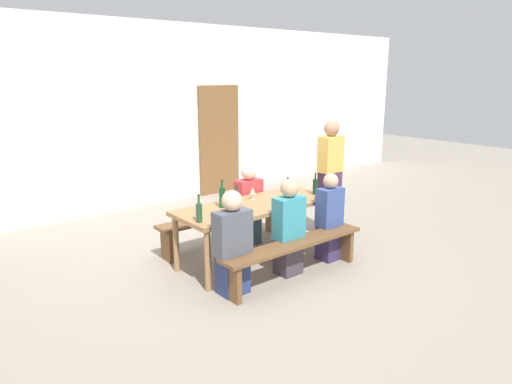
{
  "coord_description": "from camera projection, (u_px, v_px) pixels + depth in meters",
  "views": [
    {
      "loc": [
        -3.5,
        -4.31,
        2.32
      ],
      "look_at": [
        0.0,
        0.0,
        0.9
      ],
      "focal_mm": 32.65,
      "sensor_mm": 36.0,
      "label": 1
    }
  ],
  "objects": [
    {
      "name": "seated_guest_far_0",
      "position": [
        249.0,
        207.0,
        6.43
      ],
      "size": [
        0.36,
        0.24,
        1.11
      ],
      "rotation": [
        0.0,
        0.0,
        -1.57
      ],
      "color": "#355868",
      "rests_on": "ground"
    },
    {
      "name": "wine_glass_1",
      "position": [
        230.0,
        199.0,
        5.54
      ],
      "size": [
        0.07,
        0.07,
        0.17
      ],
      "color": "silver",
      "rests_on": "tasting_table"
    },
    {
      "name": "wine_bottle_0",
      "position": [
        222.0,
        197.0,
        5.58
      ],
      "size": [
        0.07,
        0.07,
        0.34
      ],
      "color": "#194723",
      "rests_on": "tasting_table"
    },
    {
      "name": "wooden_door",
      "position": [
        219.0,
        140.0,
        9.1
      ],
      "size": [
        0.9,
        0.06,
        2.1
      ],
      "primitive_type": "cube",
      "color": "brown",
      "rests_on": "ground"
    },
    {
      "name": "back_wall",
      "position": [
        135.0,
        116.0,
        8.06
      ],
      "size": [
        14.0,
        0.2,
        3.2
      ],
      "primitive_type": "cube",
      "color": "white",
      "rests_on": "ground"
    },
    {
      "name": "seated_guest_near_1",
      "position": [
        289.0,
        229.0,
        5.43
      ],
      "size": [
        0.37,
        0.24,
        1.15
      ],
      "rotation": [
        0.0,
        0.0,
        1.57
      ],
      "color": "#3F3642",
      "rests_on": "ground"
    },
    {
      "name": "standing_host",
      "position": [
        330.0,
        180.0,
        6.66
      ],
      "size": [
        0.35,
        0.24,
        1.68
      ],
      "rotation": [
        0.0,
        0.0,
        3.14
      ],
      "color": "#442A49",
      "rests_on": "ground"
    },
    {
      "name": "seated_guest_near_0",
      "position": [
        233.0,
        245.0,
        4.93
      ],
      "size": [
        0.41,
        0.24,
        1.15
      ],
      "rotation": [
        0.0,
        0.0,
        1.57
      ],
      "color": "navy",
      "rests_on": "ground"
    },
    {
      "name": "bench_near",
      "position": [
        294.0,
        250.0,
        5.33
      ],
      "size": [
        1.96,
        0.3,
        0.45
      ],
      "color": "brown",
      "rests_on": "ground"
    },
    {
      "name": "tasting_table",
      "position": [
        256.0,
        210.0,
        5.78
      ],
      "size": [
        2.06,
        0.8,
        0.75
      ],
      "color": "#9E7247",
      "rests_on": "ground"
    },
    {
      "name": "seated_guest_near_2",
      "position": [
        329.0,
        219.0,
        5.85
      ],
      "size": [
        0.32,
        0.24,
        1.13
      ],
      "rotation": [
        0.0,
        0.0,
        1.57
      ],
      "color": "#372D57",
      "rests_on": "ground"
    },
    {
      "name": "wine_bottle_1",
      "position": [
        199.0,
        212.0,
        5.03
      ],
      "size": [
        0.07,
        0.07,
        0.31
      ],
      "color": "#234C2D",
      "rests_on": "tasting_table"
    },
    {
      "name": "ground_plane",
      "position": [
        256.0,
        260.0,
        5.95
      ],
      "size": [
        24.0,
        24.0,
        0.0
      ],
      "primitive_type": "plane",
      "color": "gray"
    },
    {
      "name": "wine_bottle_4",
      "position": [
        315.0,
        186.0,
        6.19
      ],
      "size": [
        0.06,
        0.06,
        0.3
      ],
      "color": "#143319",
      "rests_on": "tasting_table"
    },
    {
      "name": "wine_bottle_3",
      "position": [
        288.0,
        191.0,
        5.93
      ],
      "size": [
        0.07,
        0.07,
        0.29
      ],
      "color": "#332814",
      "rests_on": "tasting_table"
    },
    {
      "name": "wine_bottle_2",
      "position": [
        237.0,
        204.0,
        5.31
      ],
      "size": [
        0.07,
        0.07,
        0.33
      ],
      "color": "#234C2D",
      "rests_on": "tasting_table"
    },
    {
      "name": "bench_far",
      "position": [
        224.0,
        221.0,
        6.39
      ],
      "size": [
        1.96,
        0.3,
        0.45
      ],
      "color": "brown",
      "rests_on": "ground"
    },
    {
      "name": "wine_glass_2",
      "position": [
        253.0,
        191.0,
        5.94
      ],
      "size": [
        0.08,
        0.08,
        0.15
      ],
      "color": "silver",
      "rests_on": "tasting_table"
    },
    {
      "name": "wine_glass_0",
      "position": [
        285.0,
        183.0,
        6.38
      ],
      "size": [
        0.08,
        0.08,
        0.16
      ],
      "color": "silver",
      "rests_on": "tasting_table"
    }
  ]
}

